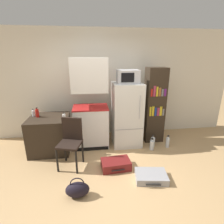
{
  "coord_description": "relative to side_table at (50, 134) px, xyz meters",
  "views": [
    {
      "loc": [
        -0.34,
        -2.48,
        2.04
      ],
      "look_at": [
        0.08,
        0.85,
        0.96
      ],
      "focal_mm": 28.0,
      "sensor_mm": 36.0,
      "label": 1
    }
  ],
  "objects": [
    {
      "name": "water_bottle_front",
      "position": [
        2.33,
        -0.14,
        -0.27
      ],
      "size": [
        0.1,
        0.1,
        0.28
      ],
      "color": "silver",
      "rests_on": "ground_plane"
    },
    {
      "name": "microwave",
      "position": [
        1.74,
        0.09,
        1.22
      ],
      "size": [
        0.47,
        0.38,
        0.28
      ],
      "color": "#B7B7BC",
      "rests_on": "refrigerator"
    },
    {
      "name": "water_bottle_back",
      "position": [
        2.66,
        -0.22,
        -0.27
      ],
      "size": [
        0.08,
        0.08,
        0.29
      ],
      "color": "silver",
      "rests_on": "ground_plane"
    },
    {
      "name": "wall_back",
      "position": [
        1.45,
        0.8,
        0.95
      ],
      "size": [
        6.4,
        0.1,
        2.68
      ],
      "color": "silver",
      "rests_on": "ground_plane"
    },
    {
      "name": "ground_plane",
      "position": [
        1.25,
        -1.2,
        -0.39
      ],
      "size": [
        24.0,
        24.0,
        0.0
      ],
      "primitive_type": "plane",
      "color": "tan"
    },
    {
      "name": "bottle_milk_white",
      "position": [
        0.36,
        -0.19,
        0.45
      ],
      "size": [
        0.06,
        0.06,
        0.15
      ],
      "color": "white",
      "rests_on": "side_table"
    },
    {
      "name": "refrigerator",
      "position": [
        1.74,
        0.09,
        0.34
      ],
      "size": [
        0.65,
        0.64,
        1.47
      ],
      "color": "silver",
      "rests_on": "ground_plane"
    },
    {
      "name": "handbag",
      "position": [
        0.67,
        -1.49,
        -0.27
      ],
      "size": [
        0.36,
        0.2,
        0.33
      ],
      "color": "black",
      "rests_on": "ground_plane"
    },
    {
      "name": "side_table",
      "position": [
        0.0,
        0.0,
        0.0
      ],
      "size": [
        0.83,
        0.8,
        0.78
      ],
      "color": "#2D2319",
      "rests_on": "ground_plane"
    },
    {
      "name": "suitcase_large_flat",
      "position": [
        1.34,
        -0.87,
        -0.31
      ],
      "size": [
        0.56,
        0.4,
        0.17
      ],
      "rotation": [
        0.0,
        0.0,
        0.08
      ],
      "color": "maroon",
      "rests_on": "ground_plane"
    },
    {
      "name": "water_bottle_middle",
      "position": [
        2.26,
        -0.29,
        -0.27
      ],
      "size": [
        0.09,
        0.09,
        0.28
      ],
      "color": "silver",
      "rests_on": "ground_plane"
    },
    {
      "name": "bookshelf",
      "position": [
        2.44,
        0.22,
        0.51
      ],
      "size": [
        0.45,
        0.38,
        1.79
      ],
      "color": "#2D2319",
      "rests_on": "ground_plane"
    },
    {
      "name": "suitcase_small_flat",
      "position": [
        1.9,
        -1.26,
        -0.33
      ],
      "size": [
        0.58,
        0.46,
        0.12
      ],
      "rotation": [
        0.0,
        0.0,
        -0.15
      ],
      "color": "#99999E",
      "rests_on": "ground_plane"
    },
    {
      "name": "kitchen_hutch",
      "position": [
        0.91,
        0.12,
        0.55
      ],
      "size": [
        0.79,
        0.56,
        2.01
      ],
      "color": "white",
      "rests_on": "ground_plane"
    },
    {
      "name": "bottle_ketchup_red",
      "position": [
        -0.23,
        0.05,
        0.48
      ],
      "size": [
        0.07,
        0.07,
        0.21
      ],
      "color": "#AD1914",
      "rests_on": "side_table"
    },
    {
      "name": "chair",
      "position": [
        0.52,
        -0.63,
        0.17
      ],
      "size": [
        0.49,
        0.5,
        0.94
      ],
      "rotation": [
        0.0,
        0.0,
        -0.28
      ],
      "color": "black",
      "rests_on": "ground_plane"
    },
    {
      "name": "bottle_clear_short",
      "position": [
        -0.33,
        0.12,
        0.46
      ],
      "size": [
        0.06,
        0.06,
        0.17
      ],
      "color": "silver",
      "rests_on": "side_table"
    }
  ]
}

